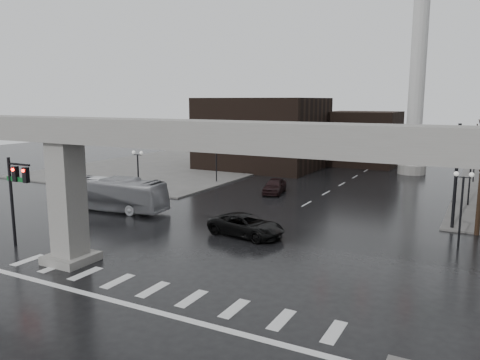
{
  "coord_description": "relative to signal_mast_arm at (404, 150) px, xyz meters",
  "views": [
    {
      "loc": [
        14.71,
        -19.08,
        9.65
      ],
      "look_at": [
        0.52,
        7.59,
        4.5
      ],
      "focal_mm": 35.0,
      "sensor_mm": 36.0,
      "label": 1
    }
  ],
  "objects": [
    {
      "name": "signal_left_pole",
      "position": [
        -21.24,
        -18.3,
        -1.76
      ],
      "size": [
        2.3,
        0.3,
        6.0
      ],
      "color": "black",
      "rests_on": "ground"
    },
    {
      "name": "building_far_left",
      "position": [
        -22.99,
        23.2,
        -0.83
      ],
      "size": [
        16.0,
        14.0,
        10.0
      ],
      "primitive_type": "cube",
      "color": "black",
      "rests_on": "ground"
    },
    {
      "name": "lamp_left_2",
      "position": [
        -22.49,
        23.2,
        -2.36
      ],
      "size": [
        1.22,
        0.32,
        5.11
      ],
      "color": "black",
      "rests_on": "ground"
    },
    {
      "name": "lamp_left_0",
      "position": [
        -22.49,
        -4.8,
        -2.36
      ],
      "size": [
        1.22,
        0.32,
        5.11
      ],
      "color": "black",
      "rests_on": "ground"
    },
    {
      "name": "lamp_right_0",
      "position": [
        4.51,
        -4.8,
        -2.36
      ],
      "size": [
        1.22,
        0.32,
        5.11
      ],
      "color": "black",
      "rests_on": "ground"
    },
    {
      "name": "lamp_left_1",
      "position": [
        -22.49,
        9.2,
        -2.36
      ],
      "size": [
        1.22,
        0.32,
        5.11
      ],
      "color": "black",
      "rests_on": "ground"
    },
    {
      "name": "smokestack",
      "position": [
        -2.99,
        27.2,
        7.52
      ],
      "size": [
        3.6,
        3.6,
        30.0
      ],
      "color": "silver",
      "rests_on": "ground"
    },
    {
      "name": "city_bus",
      "position": [
        -23.47,
        -7.4,
        -4.34
      ],
      "size": [
        10.86,
        3.36,
        2.98
      ],
      "primitive_type": "imported",
      "rotation": [
        0.0,
        0.0,
        1.65
      ],
      "color": "#ACACB0",
      "rests_on": "ground"
    },
    {
      "name": "sidewalk_nw",
      "position": [
        -34.99,
        17.2,
        -5.75
      ],
      "size": [
        28.0,
        36.0,
        0.15
      ],
      "primitive_type": "cube",
      "color": "slate",
      "rests_on": "ground"
    },
    {
      "name": "pickup_truck",
      "position": [
        -9.15,
        -8.93,
        -5.04
      ],
      "size": [
        6.02,
        3.4,
        1.59
      ],
      "primitive_type": "imported",
      "rotation": [
        0.0,
        0.0,
        1.43
      ],
      "color": "black",
      "rests_on": "ground"
    },
    {
      "name": "elevated_guideway",
      "position": [
        -7.73,
        -18.8,
        1.05
      ],
      "size": [
        48.0,
        2.6,
        8.7
      ],
      "color": "gray",
      "rests_on": "ground"
    },
    {
      "name": "lamp_right_2",
      "position": [
        4.51,
        23.2,
        -2.36
      ],
      "size": [
        1.22,
        0.32,
        5.11
      ],
      "color": "black",
      "rests_on": "ground"
    },
    {
      "name": "lamp_right_1",
      "position": [
        4.51,
        9.2,
        -2.36
      ],
      "size": [
        1.22,
        0.32,
        5.11
      ],
      "color": "black",
      "rests_on": "ground"
    },
    {
      "name": "tree_right_0",
      "position": [
        5.54,
        -0.78,
        -3.04
      ],
      "size": [
        1.09,
        1.58,
        7.5
      ],
      "color": "black",
      "rests_on": "ground"
    },
    {
      "name": "far_car",
      "position": [
        -13.73,
        6.42,
        -5.03
      ],
      "size": [
        2.75,
        4.96,
        1.6
      ],
      "primitive_type": "imported",
      "rotation": [
        0.0,
        0.0,
        0.19
      ],
      "color": "black",
      "rests_on": "ground"
    },
    {
      "name": "building_far_mid",
      "position": [
        -10.99,
        33.2,
        -1.83
      ],
      "size": [
        10.0,
        10.0,
        8.0
      ],
      "primitive_type": "cube",
      "color": "black",
      "rests_on": "ground"
    },
    {
      "name": "ground",
      "position": [
        -8.99,
        -18.8,
        -5.83
      ],
      "size": [
        160.0,
        160.0,
        0.0
      ],
      "primitive_type": "plane",
      "color": "black",
      "rests_on": "ground"
    },
    {
      "name": "signal_mast_arm",
      "position": [
        0.0,
        0.0,
        0.0
      ],
      "size": [
        12.12,
        0.43,
        8.0
      ],
      "color": "black",
      "rests_on": "ground"
    }
  ]
}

